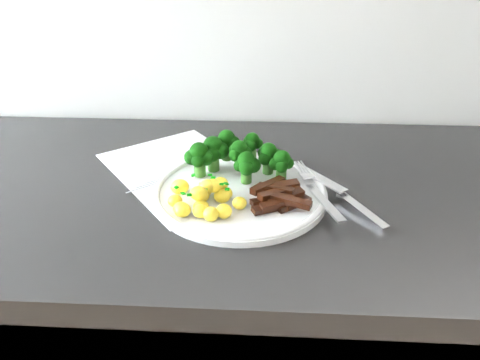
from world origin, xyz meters
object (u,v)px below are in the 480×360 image
(beef_strips, at_px, (279,196))
(knife, at_px, (349,201))
(plate, at_px, (240,192))
(potatoes, at_px, (204,197))
(recipe_paper, at_px, (185,171))
(broccoli, at_px, (236,154))
(fork, at_px, (318,192))

(beef_strips, distance_m, knife, 0.11)
(plate, relative_size, potatoes, 2.27)
(potatoes, relative_size, knife, 0.65)
(recipe_paper, bearing_deg, potatoes, -67.88)
(plate, bearing_deg, broccoli, 99.59)
(broccoli, distance_m, knife, 0.21)
(recipe_paper, height_order, potatoes, potatoes)
(plate, relative_size, knife, 1.48)
(beef_strips, relative_size, fork, 0.49)
(recipe_paper, xyz_separation_m, broccoli, (0.10, -0.02, 0.05))
(recipe_paper, xyz_separation_m, knife, (0.28, -0.10, 0.01))
(potatoes, xyz_separation_m, knife, (0.23, 0.03, -0.02))
(plate, distance_m, potatoes, 0.07)
(broccoli, relative_size, fork, 0.94)
(plate, distance_m, beef_strips, 0.07)
(fork, bearing_deg, potatoes, -168.89)
(potatoes, bearing_deg, recipe_paper, 112.12)
(beef_strips, xyz_separation_m, fork, (0.06, 0.02, -0.00))
(knife, bearing_deg, broccoli, 156.04)
(potatoes, bearing_deg, beef_strips, 7.34)
(broccoli, distance_m, beef_strips, 0.12)
(recipe_paper, xyz_separation_m, potatoes, (0.05, -0.13, 0.02))
(potatoes, distance_m, beef_strips, 0.12)
(fork, height_order, knife, fork)
(plate, distance_m, knife, 0.18)
(knife, bearing_deg, potatoes, -173.28)
(beef_strips, distance_m, fork, 0.07)
(recipe_paper, relative_size, beef_strips, 3.88)
(recipe_paper, relative_size, broccoli, 2.03)
(knife, bearing_deg, recipe_paper, 159.74)
(potatoes, height_order, beef_strips, potatoes)
(fork, bearing_deg, plate, 173.63)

